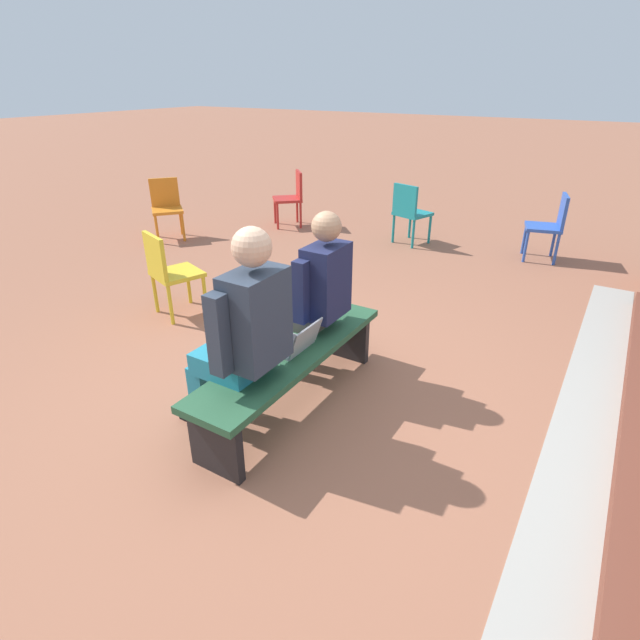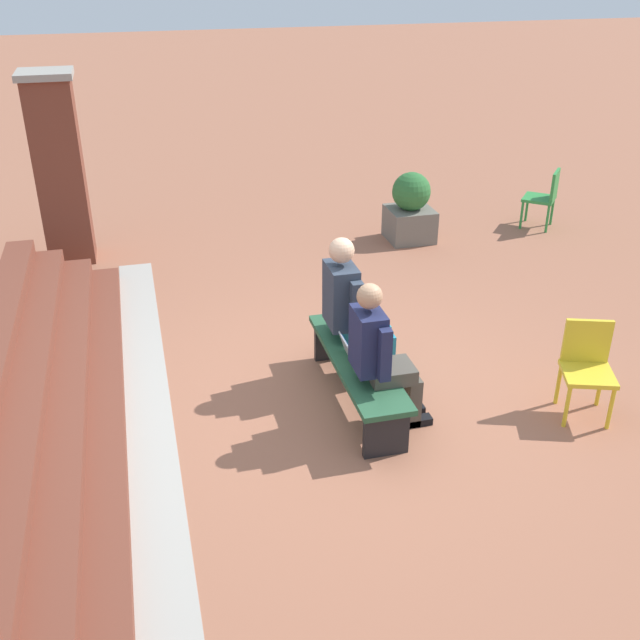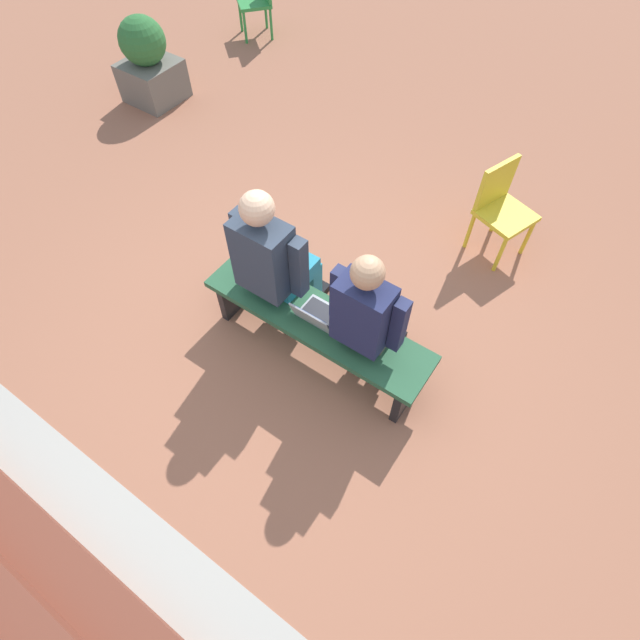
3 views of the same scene
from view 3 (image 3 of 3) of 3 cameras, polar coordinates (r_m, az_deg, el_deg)
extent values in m
plane|color=#9E6047|center=(3.97, -2.34, -3.86)|extent=(60.00, 60.00, 0.00)
cube|color=#A8A399|center=(3.59, -19.01, -23.97)|extent=(7.40, 0.40, 0.01)
cube|color=#285638|center=(3.64, -0.41, 0.08)|extent=(1.80, 0.44, 0.05)
cube|color=black|center=(3.64, 10.07, -7.84)|extent=(0.06, 0.37, 0.40)
cube|color=black|center=(4.15, -9.49, 3.39)|extent=(0.06, 0.37, 0.40)
cube|color=#4C473D|center=(3.54, 6.31, -0.24)|extent=(0.32, 0.38, 0.13)
cube|color=#4C473D|center=(3.85, 8.45, -1.38)|extent=(0.10, 0.11, 0.45)
cube|color=black|center=(4.04, 8.52, -2.36)|extent=(0.10, 0.23, 0.07)
cube|color=#4C473D|center=(3.89, 6.30, -0.21)|extent=(0.10, 0.11, 0.45)
cube|color=black|center=(4.08, 6.47, -1.24)|extent=(0.10, 0.23, 0.07)
cube|color=#1E2347|center=(3.17, 4.91, 0.70)|extent=(0.36, 0.23, 0.53)
cube|color=maroon|center=(3.26, 5.95, 1.68)|extent=(0.05, 0.01, 0.32)
cube|color=#1E2347|center=(3.16, 8.98, -0.60)|extent=(0.08, 0.09, 0.45)
cube|color=#1E2347|center=(3.28, 2.15, 3.08)|extent=(0.08, 0.09, 0.45)
sphere|color=tan|center=(2.86, 5.46, 5.40)|extent=(0.21, 0.21, 0.21)
cube|color=teal|center=(3.82, -3.87, 5.57)|extent=(0.35, 0.41, 0.14)
cube|color=teal|center=(4.10, -0.88, 4.16)|extent=(0.11, 0.12, 0.45)
cube|color=black|center=(4.28, -0.36, 3.07)|extent=(0.11, 0.25, 0.07)
cube|color=teal|center=(4.18, -2.96, 5.28)|extent=(0.11, 0.12, 0.45)
cube|color=black|center=(4.35, -2.37, 4.15)|extent=(0.11, 0.25, 0.07)
cube|color=#2D3847|center=(3.44, -6.49, 7.17)|extent=(0.39, 0.25, 0.58)
cube|color=#2D3847|center=(3.38, -2.41, 5.96)|extent=(0.09, 0.10, 0.49)
cube|color=#2D3847|center=(3.61, -8.84, 9.24)|extent=(0.09, 0.10, 0.49)
sphere|color=#DBAD89|center=(3.14, -7.24, 12.55)|extent=(0.23, 0.23, 0.23)
cube|color=#9EA0A5|center=(3.62, 0.25, 0.66)|extent=(0.32, 0.22, 0.02)
cube|color=#2D2D33|center=(3.61, 0.35, 0.88)|extent=(0.29, 0.15, 0.00)
cube|color=#9EA0A5|center=(3.47, -1.06, 0.15)|extent=(0.32, 0.07, 0.19)
cube|color=#33519E|center=(3.47, -0.99, 0.23)|extent=(0.28, 0.06, 0.17)
cube|color=gold|center=(4.66, 20.47, 11.15)|extent=(0.53, 0.53, 0.04)
cube|color=gold|center=(4.60, 19.53, 14.54)|extent=(0.17, 0.39, 0.40)
cylinder|color=gold|center=(4.62, 19.87, 7.06)|extent=(0.04, 0.04, 0.40)
cylinder|color=gold|center=(4.87, 22.63, 8.75)|extent=(0.04, 0.04, 0.40)
cylinder|color=gold|center=(4.75, 16.72, 9.75)|extent=(0.04, 0.04, 0.40)
cylinder|color=gold|center=(4.99, 19.57, 11.30)|extent=(0.04, 0.04, 0.40)
cube|color=#2D893D|center=(7.99, -7.56, 32.29)|extent=(0.59, 0.59, 0.04)
cylinder|color=#2D893D|center=(8.22, -9.07, 31.09)|extent=(0.04, 0.04, 0.40)
cylinder|color=#2D893D|center=(7.89, -8.55, 30.14)|extent=(0.04, 0.04, 0.40)
cylinder|color=#2D893D|center=(8.26, -6.21, 31.52)|extent=(0.04, 0.04, 0.40)
cylinder|color=#2D893D|center=(7.94, -5.60, 30.58)|extent=(0.04, 0.04, 0.40)
cube|color=#6B665B|center=(6.86, -18.51, 24.50)|extent=(0.60, 0.60, 0.44)
sphere|color=#2D6B33|center=(6.67, -19.67, 27.86)|extent=(0.52, 0.52, 0.52)
camera|label=1|loc=(3.88, -53.56, 14.70)|focal=28.00mm
camera|label=2|loc=(4.19, 116.23, -24.25)|focal=42.00mm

